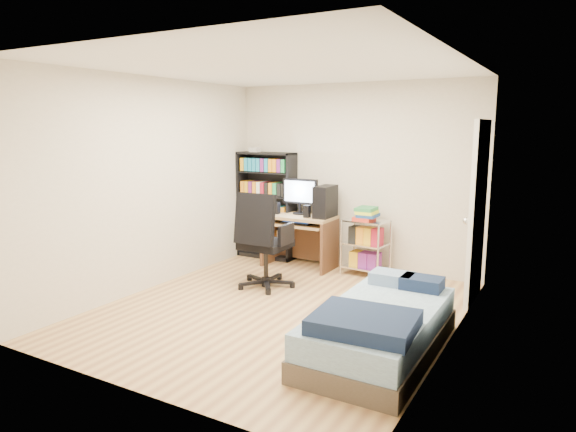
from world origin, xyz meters
The scene contains 7 objects.
room centered at (0.00, 0.00, 1.25)m, with size 3.58×4.08×2.58m.
media_shelf centered at (-1.30, 1.84, 0.80)m, with size 0.88×0.29×1.62m.
computer_desk centered at (-0.53, 1.66, 0.66)m, with size 0.96×0.56×1.22m.
office_chair centered at (-0.56, 0.57, 0.37)m, with size 0.70×0.70×1.17m.
wire_cart centered at (0.31, 1.70, 0.59)m, with size 0.59×0.45×0.90m.
bed centered at (1.28, -0.50, 0.23)m, with size 0.90×1.80×0.51m.
door centered at (1.72, 1.35, 1.00)m, with size 0.12×0.80×2.00m.
Camera 1 is at (2.64, -4.49, 1.92)m, focal length 32.00 mm.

